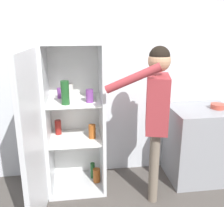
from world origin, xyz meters
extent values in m
cube|color=silver|center=(0.00, 0.98, 1.27)|extent=(7.00, 0.06, 2.55)
cube|color=silver|center=(-0.37, 0.65, 0.02)|extent=(0.64, 0.57, 0.04)
cube|color=silver|center=(-0.37, 0.65, 1.70)|extent=(0.64, 0.57, 0.04)
cube|color=white|center=(-0.37, 0.91, 0.86)|extent=(0.64, 0.03, 1.65)
cube|color=silver|center=(-0.67, 0.65, 0.86)|extent=(0.03, 0.57, 1.65)
cube|color=silver|center=(-0.06, 0.65, 0.86)|extent=(0.04, 0.57, 1.65)
cube|color=white|center=(-0.37, 0.65, 0.62)|extent=(0.57, 0.50, 0.02)
cube|color=white|center=(-0.37, 0.65, 1.07)|extent=(0.57, 0.50, 0.02)
cube|color=silver|center=(-0.74, 0.05, 0.86)|extent=(0.11, 0.64, 1.65)
cylinder|color=#9E4C19|center=(-0.14, 0.63, 0.12)|extent=(0.09, 0.09, 0.17)
cylinder|color=#1E5123|center=(-0.18, 0.73, 0.13)|extent=(0.05, 0.05, 0.20)
cylinder|color=#1E5123|center=(-0.46, 0.50, 1.20)|extent=(0.08, 0.08, 0.25)
cylinder|color=#9E4C19|center=(-0.18, 0.60, 0.71)|extent=(0.08, 0.08, 0.16)
cylinder|color=maroon|center=(-0.57, 0.77, 0.72)|extent=(0.07, 0.07, 0.17)
cylinder|color=beige|center=(-0.42, 0.83, 1.15)|extent=(0.08, 0.08, 0.14)
cylinder|color=#723884|center=(-0.53, 0.75, 1.14)|extent=(0.06, 0.06, 0.12)
cylinder|color=#723884|center=(-0.20, 0.54, 1.15)|extent=(0.08, 0.08, 0.14)
cylinder|color=#726656|center=(0.45, 0.24, 0.41)|extent=(0.10, 0.10, 0.82)
cylinder|color=#726656|center=(0.49, 0.39, 0.41)|extent=(0.10, 0.10, 0.82)
cube|color=#9E3338|center=(0.47, 0.32, 1.11)|extent=(0.31, 0.43, 0.58)
sphere|color=tan|center=(0.47, 0.32, 1.54)|extent=(0.22, 0.22, 0.22)
sphere|color=black|center=(0.47, 0.32, 1.58)|extent=(0.21, 0.21, 0.21)
cylinder|color=#9E3338|center=(0.18, 0.17, 1.40)|extent=(0.53, 0.21, 0.30)
cylinder|color=#9E3338|center=(0.53, 0.53, 1.08)|extent=(0.08, 0.08, 0.54)
cube|color=gray|center=(1.14, 0.63, 0.46)|extent=(0.75, 0.61, 0.91)
cylinder|color=#B24738|center=(1.32, 0.62, 0.94)|extent=(0.16, 0.16, 0.06)
camera|label=1|loc=(-0.33, -2.15, 1.89)|focal=42.00mm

